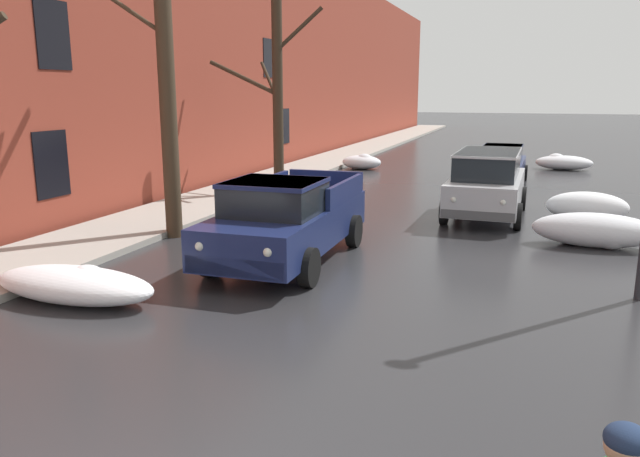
{
  "coord_description": "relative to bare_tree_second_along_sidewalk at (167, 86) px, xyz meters",
  "views": [
    {
      "loc": [
        3.16,
        -3.41,
        3.42
      ],
      "look_at": [
        -0.58,
        7.52,
        0.83
      ],
      "focal_mm": 34.51,
      "sensor_mm": 36.0,
      "label": 1
    }
  ],
  "objects": [
    {
      "name": "snow_bank_along_left_kerb",
      "position": [
        9.59,
        5.06,
        -3.13
      ],
      "size": [
        2.09,
        0.91,
        0.8
      ],
      "color": "white",
      "rests_on": "ground"
    },
    {
      "name": "snow_bank_near_corner_right",
      "position": [
        9.49,
        2.14,
        -3.15
      ],
      "size": [
        2.69,
        1.01,
        0.77
      ],
      "color": "white",
      "rests_on": "ground"
    },
    {
      "name": "snow_bank_near_corner_left",
      "position": [
        0.86,
        14.07,
        -3.21
      ],
      "size": [
        1.76,
        1.16,
        0.69
      ],
      "color": "white",
      "rests_on": "ground"
    },
    {
      "name": "sedan_darkblue_parked_kerbside_mid",
      "position": [
        6.97,
        11.46,
        -2.77
      ],
      "size": [
        1.9,
        4.46,
        1.42
      ],
      "color": "navy",
      "rests_on": "ground"
    },
    {
      "name": "snow_bank_far_right_pile",
      "position": [
        9.35,
        16.77,
        -3.2
      ],
      "size": [
        2.41,
        1.13,
        0.71
      ],
      "color": "white",
      "rests_on": "ground"
    },
    {
      "name": "snow_bank_mid_block_left",
      "position": [
        1.01,
        -4.63,
        -3.24
      ],
      "size": [
        2.99,
        1.17,
        0.6
      ],
      "color": "white",
      "rests_on": "ground"
    },
    {
      "name": "suv_silver_parked_kerbside_close",
      "position": [
        6.91,
        4.85,
        -2.53
      ],
      "size": [
        2.1,
        4.63,
        1.82
      ],
      "color": "#B7B7BC",
      "rests_on": "ground"
    },
    {
      "name": "brick_townhouse_facade",
      "position": [
        -3.18,
        8.89,
        1.44
      ],
      "size": [
        0.63,
        80.0,
        9.94
      ],
      "color": "brown",
      "rests_on": "ground"
    },
    {
      "name": "bare_tree_mid_block",
      "position": [
        -0.03,
        6.5,
        -0.22
      ],
      "size": [
        3.75,
        1.57,
        6.34
      ],
      "color": "#382B1E",
      "rests_on": "ground"
    },
    {
      "name": "bare_tree_second_along_sidewalk",
      "position": [
        0.0,
        0.0,
        0.0
      ],
      "size": [
        2.43,
        1.55,
        6.99
      ],
      "color": "#423323",
      "rests_on": "ground"
    },
    {
      "name": "left_sidewalk_slab",
      "position": [
        -1.38,
        8.89,
        -3.45
      ],
      "size": [
        2.6,
        80.0,
        0.15
      ],
      "primitive_type": "cube",
      "color": "#A8A399",
      "rests_on": "ground"
    },
    {
      "name": "pickup_truck_darkblue_approaching_near_lane",
      "position": [
        3.41,
        -1.25,
        -2.64
      ],
      "size": [
        2.22,
        5.18,
        1.76
      ],
      "color": "navy",
      "rests_on": "ground"
    }
  ]
}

